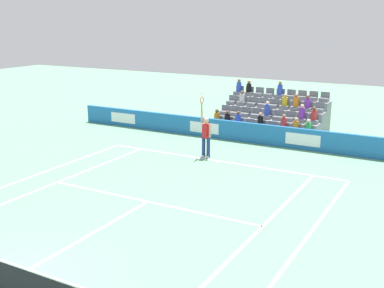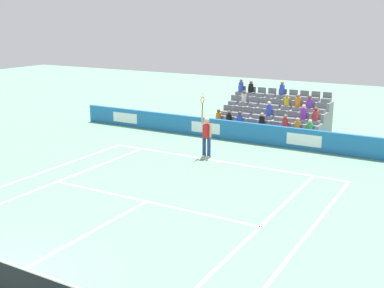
{
  "view_description": "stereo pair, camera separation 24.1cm",
  "coord_description": "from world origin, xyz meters",
  "views": [
    {
      "loc": [
        -8.78,
        6.31,
        6.03
      ],
      "look_at": [
        0.4,
        -10.2,
        1.1
      ],
      "focal_mm": 45.49,
      "sensor_mm": 36.0,
      "label": 1
    },
    {
      "loc": [
        -8.99,
        6.19,
        6.03
      ],
      "look_at": [
        0.4,
        -10.2,
        1.1
      ],
      "focal_mm": 45.49,
      "sensor_mm": 36.0,
      "label": 2
    }
  ],
  "objects": [
    {
      "name": "sponsor_barrier",
      "position": [
        0.0,
        -15.55,
        0.5
      ],
      "size": [
        20.83,
        0.22,
        0.99
      ],
      "color": "#1E66AD",
      "rests_on": "ground"
    },
    {
      "name": "line_singles_sideline_right",
      "position": [
        -4.12,
        -5.95,
        0.0
      ],
      "size": [
        0.1,
        11.89,
        0.01
      ],
      "primitive_type": "cube",
      "color": "white",
      "rests_on": "ground"
    },
    {
      "name": "line_centre_mark",
      "position": [
        0.0,
        -11.79,
        0.0
      ],
      "size": [
        0.1,
        0.2,
        0.01
      ],
      "primitive_type": "cube",
      "color": "white",
      "rests_on": "ground"
    },
    {
      "name": "line_doubles_sideline_left",
      "position": [
        5.49,
        -5.95,
        0.0
      ],
      "size": [
        0.1,
        11.89,
        0.01
      ],
      "primitive_type": "cube",
      "color": "white",
      "rests_on": "ground"
    },
    {
      "name": "line_baseline",
      "position": [
        0.0,
        -11.89,
        0.0
      ],
      "size": [
        10.97,
        0.1,
        0.01
      ],
      "primitive_type": "cube",
      "color": "white",
      "rests_on": "ground"
    },
    {
      "name": "line_service",
      "position": [
        0.0,
        -6.4,
        0.0
      ],
      "size": [
        8.23,
        0.1,
        0.01
      ],
      "primitive_type": "cube",
      "color": "white",
      "rests_on": "ground"
    },
    {
      "name": "line_doubles_sideline_right",
      "position": [
        -5.49,
        -5.95,
        0.0
      ],
      "size": [
        0.1,
        11.89,
        0.01
      ],
      "primitive_type": "cube",
      "color": "white",
      "rests_on": "ground"
    },
    {
      "name": "line_centre_service",
      "position": [
        0.0,
        -3.2,
        0.0
      ],
      "size": [
        0.1,
        6.4,
        0.01
      ],
      "primitive_type": "cube",
      "color": "white",
      "rests_on": "ground"
    },
    {
      "name": "line_singles_sideline_left",
      "position": [
        4.12,
        -5.95,
        0.0
      ],
      "size": [
        0.1,
        11.89,
        0.01
      ],
      "primitive_type": "cube",
      "color": "white",
      "rests_on": "ground"
    },
    {
      "name": "tennis_player",
      "position": [
        0.81,
        -12.19,
        0.99
      ],
      "size": [
        0.53,
        0.36,
        2.85
      ],
      "color": "navy",
      "rests_on": "ground"
    },
    {
      "name": "stadium_stand",
      "position": [
        -0.0,
        -18.47,
        0.69
      ],
      "size": [
        5.58,
        3.8,
        2.62
      ],
      "color": "gray",
      "rests_on": "ground"
    }
  ]
}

